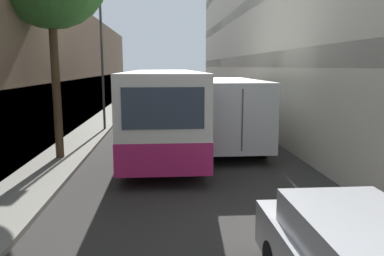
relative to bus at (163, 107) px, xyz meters
The scene contains 7 objects.
ground_plane 2.55m from the bus, 66.86° to the right, with size 150.00×150.00×0.00m, color #33302D.
sidewalk_left 4.38m from the bus, 154.10° to the right, with size 1.75×60.00×0.13m.
building_left_shopfront 6.08m from the bus, 162.48° to the right, with size 2.40×60.00×6.62m.
bus is the anchor object (origin of this frame).
box_truck 2.60m from the bus, 13.21° to the left, with size 2.43×8.72×2.79m.
panel_van 10.77m from the bus, 97.46° to the left, with size 1.95×4.41×1.81m.
street_lamp 6.22m from the bus, 127.07° to the left, with size 0.36×0.80×7.54m.
Camera 1 is at (-0.75, 1.42, 3.30)m, focal length 35.00 mm.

